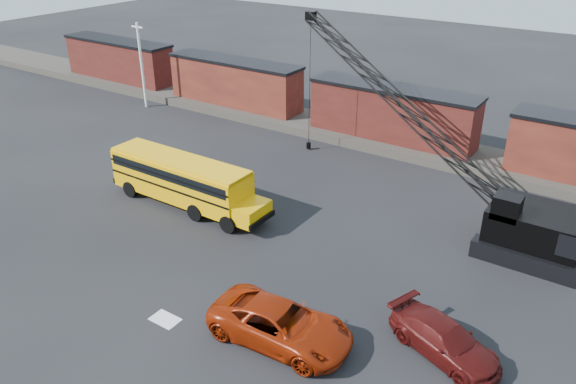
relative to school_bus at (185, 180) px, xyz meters
The scene contains 11 objects.
ground 8.46m from the school_bus, 37.50° to the right, with size 160.00×160.00×0.00m, color black.
gravel_berm 18.25m from the school_bus, 68.87° to the left, with size 120.00×5.00×0.70m, color #423D36.
boxcar_west_far 30.60m from the school_bus, 146.30° to the left, with size 13.70×3.10×4.17m.
boxcar_west_near 19.44m from the school_bus, 119.09° to the left, with size 13.70×3.10×4.17m.
boxcar_mid 18.22m from the school_bus, 68.87° to the left, with size 13.70×3.10×4.17m.
utility_pole 21.86m from the school_bus, 143.37° to the left, with size 1.40×0.24×8.00m.
snow_patch 11.60m from the school_bus, 51.99° to the right, with size 1.40×0.90×0.02m, color silver.
school_bus is the anchor object (origin of this frame).
red_pickup 14.33m from the school_bus, 30.09° to the right, with size 3.01×6.52×1.81m, color maroon.
maroon_suv 19.10m from the school_bus, 11.93° to the right, with size 2.13×5.24×1.52m, color #420D0B.
crawler_crane 14.52m from the school_bus, 42.97° to the left, with size 21.60×8.72×10.89m.
Camera 1 is at (16.90, -18.07, 17.20)m, focal length 35.00 mm.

